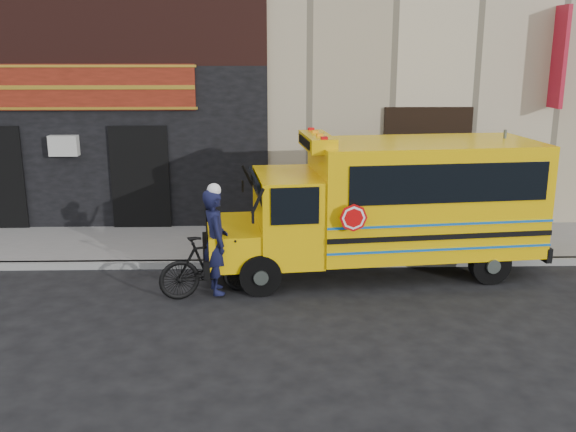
# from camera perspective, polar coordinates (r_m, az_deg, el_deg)

# --- Properties ---
(ground) EXTENTS (120.00, 120.00, 0.00)m
(ground) POSITION_cam_1_polar(r_m,az_deg,el_deg) (11.43, -1.85, -8.83)
(ground) COLOR black
(ground) RESTS_ON ground
(curb) EXTENTS (40.00, 0.20, 0.15)m
(curb) POSITION_cam_1_polar(r_m,az_deg,el_deg) (13.83, -1.79, -4.25)
(curb) COLOR gray
(curb) RESTS_ON ground
(sidewalk) EXTENTS (40.00, 3.00, 0.15)m
(sidewalk) POSITION_cam_1_polar(r_m,az_deg,el_deg) (15.26, -1.76, -2.42)
(sidewalk) COLOR #64615D
(sidewalk) RESTS_ON ground
(school_bus) EXTENTS (7.10, 2.90, 2.92)m
(school_bus) POSITION_cam_1_polar(r_m,az_deg,el_deg) (13.33, 9.25, 1.26)
(school_bus) COLOR black
(school_bus) RESTS_ON ground
(sign_pole) EXTENTS (0.10, 0.25, 2.92)m
(sign_pole) POSITION_cam_1_polar(r_m,az_deg,el_deg) (14.34, 18.38, 2.10)
(sign_pole) COLOR #454E48
(sign_pole) RESTS_ON ground
(bicycle) EXTENTS (2.06, 1.21, 1.19)m
(bicycle) POSITION_cam_1_polar(r_m,az_deg,el_deg) (12.20, -6.87, -4.38)
(bicycle) COLOR black
(bicycle) RESTS_ON ground
(cyclist) EXTENTS (0.66, 0.83, 2.01)m
(cyclist) POSITION_cam_1_polar(r_m,az_deg,el_deg) (12.12, -6.46, -2.48)
(cyclist) COLOR black
(cyclist) RESTS_ON ground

